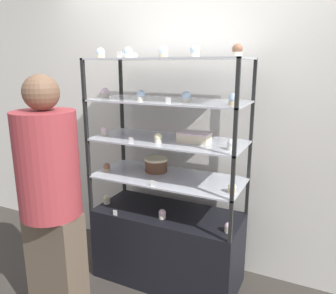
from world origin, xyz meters
TOP-DOWN VIEW (x-y plane):
  - ground_plane at (0.00, 0.00)m, footprint 20.00×20.00m
  - back_wall at (0.00, 0.40)m, footprint 8.00×0.05m
  - display_base at (0.00, 0.00)m, footprint 1.17×0.52m
  - display_riser_lower at (0.00, 0.00)m, footprint 1.17×0.52m
  - display_riser_middle at (0.00, 0.00)m, footprint 1.17×0.52m
  - display_riser_upper at (0.00, 0.00)m, footprint 1.17×0.52m
  - display_riser_top at (0.00, 0.00)m, footprint 1.17×0.52m
  - layer_cake_centerpiece at (-0.14, 0.08)m, footprint 0.19×0.19m
  - sheet_cake_frosted at (0.21, 0.00)m, footprint 0.23×0.13m
  - cupcake_0 at (-0.54, -0.08)m, footprint 0.06×0.06m
  - cupcake_1 at (0.01, -0.12)m, footprint 0.06×0.06m
  - cupcake_2 at (0.53, -0.11)m, footprint 0.06×0.06m
  - price_tag_0 at (-0.35, -0.24)m, footprint 0.04×0.00m
  - cupcake_3 at (-0.51, -0.09)m, footprint 0.06×0.06m
  - cupcake_4 at (0.54, -0.11)m, footprint 0.06×0.06m
  - price_tag_1 at (-0.01, -0.24)m, footprint 0.04×0.00m
  - cupcake_5 at (-0.53, -0.09)m, footprint 0.06×0.06m
  - cupcake_6 at (-0.01, -0.14)m, footprint 0.06×0.06m
  - cupcake_7 at (0.52, -0.11)m, footprint 0.06×0.06m
  - price_tag_2 at (-0.18, -0.24)m, footprint 0.04×0.00m
  - cupcake_8 at (-0.53, -0.05)m, footprint 0.06×0.06m
  - cupcake_9 at (-0.16, -0.12)m, footprint 0.06×0.06m
  - cupcake_10 at (0.18, -0.09)m, footprint 0.06×0.06m
  - cupcake_11 at (0.52, -0.11)m, footprint 0.06×0.06m
  - price_tag_3 at (0.12, -0.24)m, footprint 0.04×0.00m
  - cupcake_12 at (-0.51, -0.11)m, footprint 0.06×0.06m
  - cupcake_13 at (-0.25, -0.13)m, footprint 0.06×0.06m
  - cupcake_14 at (0.00, -0.08)m, footprint 0.06×0.06m
  - cupcake_15 at (0.26, -0.13)m, footprint 0.06×0.06m
  - cupcake_16 at (0.53, -0.14)m, footprint 0.06×0.06m
  - price_tag_4 at (-0.26, -0.24)m, footprint 0.04×0.00m
  - donut_glazed at (-0.35, 0.04)m, footprint 0.13×0.13m
  - customer_figure at (-0.51, -0.72)m, footprint 0.40×0.40m

SIDE VIEW (x-z plane):
  - ground_plane at x=0.00m, z-range 0.00..0.00m
  - display_base at x=0.00m, z-range 0.00..0.60m
  - price_tag_0 at x=-0.35m, z-range 0.60..0.65m
  - cupcake_0 at x=-0.54m, z-range 0.60..0.68m
  - cupcake_1 at x=0.01m, z-range 0.60..0.68m
  - cupcake_2 at x=0.53m, z-range 0.60..0.68m
  - display_riser_lower at x=0.00m, z-range 0.73..1.03m
  - customer_figure at x=-0.51m, z-range 0.06..1.76m
  - price_tag_1 at x=-0.01m, z-range 0.90..0.95m
  - cupcake_3 at x=-0.51m, z-range 0.90..0.97m
  - cupcake_4 at x=0.54m, z-range 0.90..0.97m
  - layer_cake_centerpiece at x=-0.14m, z-range 0.90..1.02m
  - display_riser_middle at x=0.00m, z-range 1.03..1.33m
  - price_tag_2 at x=-0.18m, z-range 1.20..1.25m
  - cupcake_5 at x=-0.53m, z-range 1.20..1.27m
  - cupcake_6 at x=-0.01m, z-range 1.20..1.27m
  - cupcake_7 at x=0.52m, z-range 1.20..1.27m
  - sheet_cake_frosted at x=0.21m, z-range 1.20..1.27m
  - back_wall at x=0.00m, z-range 0.00..2.60m
  - display_riser_upper at x=0.00m, z-range 1.33..1.63m
  - price_tag_3 at x=0.12m, z-range 1.50..1.54m
  - cupcake_8 at x=-0.53m, z-range 1.50..1.57m
  - cupcake_9 at x=-0.16m, z-range 1.50..1.57m
  - cupcake_10 at x=0.18m, z-range 1.50..1.57m
  - cupcake_11 at x=0.52m, z-range 1.50..1.57m
  - display_riser_top at x=0.00m, z-range 1.63..1.93m
  - donut_glazed at x=-0.35m, z-range 1.80..1.84m
  - price_tag_4 at x=-0.26m, z-range 1.80..1.84m
  - cupcake_12 at x=-0.51m, z-range 1.80..1.88m
  - cupcake_13 at x=-0.25m, z-range 1.80..1.88m
  - cupcake_14 at x=0.00m, z-range 1.80..1.88m
  - cupcake_15 at x=0.26m, z-range 1.80..1.88m
  - cupcake_16 at x=0.53m, z-range 1.80..1.88m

